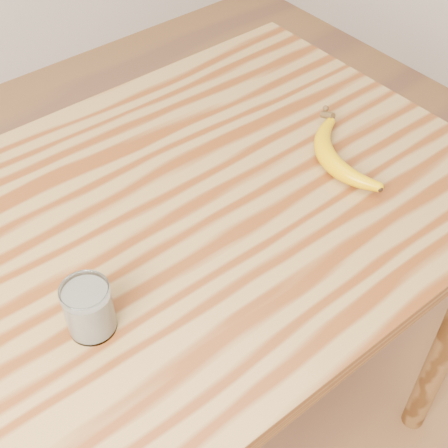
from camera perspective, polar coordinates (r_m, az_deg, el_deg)
table at (r=1.18m, az=-4.63°, el=-3.73°), size 1.20×0.80×0.90m
smoothie_glass at (r=0.92m, az=-12.25°, el=-7.61°), size 0.07×0.07×0.09m
banana at (r=1.19m, az=9.46°, el=5.96°), size 0.21×0.32×0.04m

